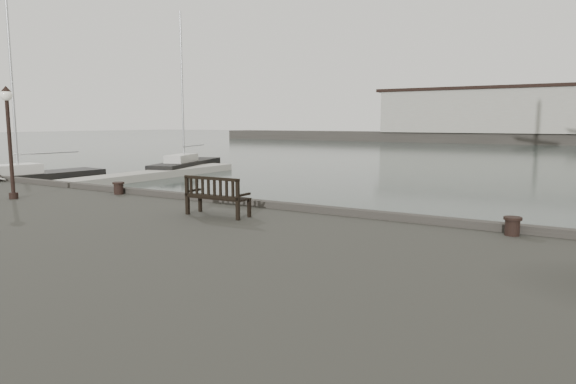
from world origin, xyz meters
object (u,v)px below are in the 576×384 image
object	(u,v)px
bench	(217,204)
bollard_right	(512,226)
lamp_post	(9,127)
yacht_a	(27,182)
bollard_left	(119,188)
yacht_b	(187,168)

from	to	relation	value
bench	bollard_right	world-z (taller)	bench
lamp_post	yacht_a	world-z (taller)	yacht_a
bollard_left	bench	bearing A→B (deg)	-15.10
bench	yacht_b	distance (m)	29.81
yacht_a	bollard_right	bearing A→B (deg)	-8.30
lamp_post	yacht_b	world-z (taller)	yacht_b
bollard_right	lamp_post	size ratio (longest dim) A/B	0.11
lamp_post	yacht_a	xyz separation A→B (m)	(-14.75, 9.59, -3.57)
bench	bollard_left	size ratio (longest dim) A/B	4.25
yacht_b	bollard_left	bearing A→B (deg)	-71.16
lamp_post	yacht_b	bearing A→B (deg)	120.33
lamp_post	yacht_a	bearing A→B (deg)	146.96
bollard_left	bollard_right	size ratio (longest dim) A/B	1.02
bollard_left	bollard_right	world-z (taller)	bollard_left
bollard_left	bollard_right	bearing A→B (deg)	-0.11
bench	bollard_right	distance (m)	7.00
bollard_left	yacht_b	bearing A→B (deg)	127.09
bench	lamp_post	size ratio (longest dim) A/B	0.49
bollard_left	yacht_b	distance (m)	25.20
bollard_left	lamp_post	world-z (taller)	lamp_post
bollard_left	yacht_b	size ratio (longest dim) A/B	0.03
bench	yacht_b	xyz separation A→B (m)	(-20.56, 21.52, -1.63)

